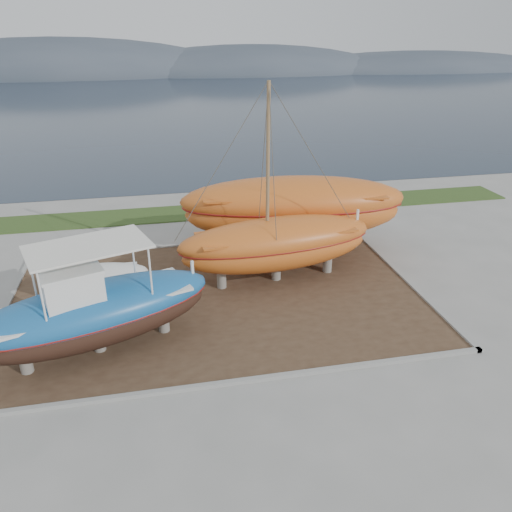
{
  "coord_description": "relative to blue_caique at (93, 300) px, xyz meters",
  "views": [
    {
      "loc": [
        -2.24,
        -15.66,
        11.15
      ],
      "look_at": [
        1.8,
        4.0,
        1.9
      ],
      "focal_mm": 35.0,
      "sensor_mm": 36.0,
      "label": 1
    }
  ],
  "objects": [
    {
      "name": "white_dinghy",
      "position": [
        -0.42,
        4.4,
        -1.44
      ],
      "size": [
        4.65,
        1.76,
        1.39
      ],
      "primitive_type": null,
      "rotation": [
        0.0,
        0.0,
        0.0
      ],
      "color": "silver",
      "rests_on": "dirt_patch"
    },
    {
      "name": "sea",
      "position": [
        4.86,
        69.19,
        -2.19
      ],
      "size": [
        260.0,
        100.0,
        0.04
      ],
      "primitive_type": null,
      "color": "#1B2737",
      "rests_on": "ground"
    },
    {
      "name": "orange_bare_hull",
      "position": [
        9.6,
        7.68,
        -0.18
      ],
      "size": [
        12.25,
        4.96,
        3.9
      ],
      "primitive_type": null,
      "rotation": [
        0.0,
        0.0,
        -0.12
      ],
      "color": "#BD591D",
      "rests_on": "dirt_patch"
    },
    {
      "name": "mountain_ridge",
      "position": [
        4.86,
        124.19,
        -2.19
      ],
      "size": [
        200.0,
        36.0,
        20.0
      ],
      "primitive_type": null,
      "color": "#333D49",
      "rests_on": "ground"
    },
    {
      "name": "dirt_patch",
      "position": [
        4.86,
        3.19,
        -2.16
      ],
      "size": [
        18.0,
        12.0,
        0.06
      ],
      "primitive_type": "cube",
      "color": "#422D1E",
      "rests_on": "ground"
    },
    {
      "name": "blue_caique",
      "position": [
        0.0,
        0.0,
        0.0
      ],
      "size": [
        9.29,
        5.53,
        4.27
      ],
      "primitive_type": null,
      "rotation": [
        0.0,
        0.0,
        0.33
      ],
      "color": "#195B9C",
      "rests_on": "dirt_patch"
    },
    {
      "name": "ground",
      "position": [
        4.86,
        -0.81,
        -2.19
      ],
      "size": [
        140.0,
        140.0,
        0.0
      ],
      "primitive_type": "plane",
      "color": "gray",
      "rests_on": "ground"
    },
    {
      "name": "grass_strip",
      "position": [
        4.86,
        14.69,
        -2.15
      ],
      "size": [
        44.0,
        3.0,
        0.08
      ],
      "primitive_type": "cube",
      "color": "#284219",
      "rests_on": "ground"
    },
    {
      "name": "curb_frame",
      "position": [
        4.86,
        3.19,
        -2.12
      ],
      "size": [
        18.6,
        12.6,
        0.15
      ],
      "primitive_type": null,
      "color": "gray",
      "rests_on": "ground"
    },
    {
      "name": "orange_sailboat",
      "position": [
        7.88,
        4.31,
        2.43
      ],
      "size": [
        9.62,
        3.79,
        9.12
      ],
      "primitive_type": null,
      "rotation": [
        0.0,
        0.0,
        0.11
      ],
      "color": "#BD591D",
      "rests_on": "dirt_patch"
    }
  ]
}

